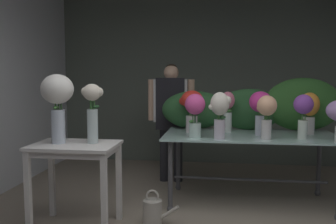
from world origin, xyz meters
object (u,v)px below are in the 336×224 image
at_px(vase_white_roses_tall, 58,98).
at_px(side_table_white, 75,156).
at_px(vase_magenta_freesia, 261,107).
at_px(vase_rosy_ranunculus, 228,109).
at_px(watering_can, 153,212).
at_px(florist, 171,110).
at_px(vase_ivory_hydrangea, 220,111).
at_px(display_table_glass, 250,144).
at_px(vase_violet_carnations, 303,111).
at_px(vase_cream_lisianthus_tall, 92,108).
at_px(vase_peach_stock, 267,112).
at_px(vase_scarlet_tulips, 192,106).
at_px(vase_sunset_lilies, 309,109).
at_px(vase_fuchsia_dahlias, 195,111).

bearing_deg(vase_white_roses_tall, side_table_white, 0.09).
distance_m(vase_magenta_freesia, vase_rosy_ranunculus, 0.39).
height_order(vase_magenta_freesia, watering_can, vase_magenta_freesia).
distance_m(florist, vase_magenta_freesia, 1.33).
bearing_deg(vase_ivory_hydrangea, display_table_glass, 46.37).
height_order(display_table_glass, vase_violet_carnations, vase_violet_carnations).
xyz_separation_m(vase_violet_carnations, watering_can, (-1.46, -0.51, -0.95)).
bearing_deg(vase_rosy_ranunculus, vase_cream_lisianthus_tall, -142.78).
bearing_deg(vase_peach_stock, vase_ivory_hydrangea, -173.57).
xyz_separation_m(vase_scarlet_tulips, vase_violet_carnations, (1.16, -0.31, -0.00)).
bearing_deg(vase_cream_lisianthus_tall, vase_violet_carnations, 16.67).
height_order(florist, vase_violet_carnations, florist).
xyz_separation_m(display_table_glass, vase_scarlet_tulips, (-0.66, 0.08, 0.41)).
bearing_deg(vase_violet_carnations, vase_rosy_ranunculus, 154.45).
bearing_deg(vase_magenta_freesia, display_table_glass, 159.13).
bearing_deg(vase_sunset_lilies, vase_violet_carnations, -112.29).
bearing_deg(watering_can, vase_sunset_lilies, 27.90).
height_order(vase_sunset_lilies, vase_peach_stock, vase_sunset_lilies).
bearing_deg(vase_ivory_hydrangea, vase_rosy_ranunculus, 79.43).
xyz_separation_m(vase_peach_stock, vase_white_roses_tall, (-1.95, -0.59, 0.16)).
bearing_deg(vase_rosy_ranunculus, vase_magenta_freesia, -26.22).
bearing_deg(vase_white_roses_tall, vase_cream_lisianthus_tall, 10.06).
bearing_deg(vase_rosy_ranunculus, vase_scarlet_tulips, -173.18).
bearing_deg(florist, vase_fuchsia_dahlias, -69.47).
bearing_deg(vase_fuchsia_dahlias, vase_scarlet_tulips, 99.21).
xyz_separation_m(vase_white_roses_tall, vase_cream_lisianthus_tall, (0.31, 0.06, -0.09)).
height_order(display_table_glass, florist, florist).
relative_size(side_table_white, vase_fuchsia_dahlias, 1.74).
bearing_deg(vase_cream_lisianthus_tall, vase_scarlet_tulips, 46.87).
bearing_deg(vase_fuchsia_dahlias, vase_sunset_lilies, 17.88).
bearing_deg(vase_violet_carnations, vase_sunset_lilies, 67.71).
bearing_deg(vase_cream_lisianthus_tall, vase_magenta_freesia, 26.13).
bearing_deg(vase_rosy_ranunculus, vase_white_roses_tall, -147.20).
height_order(vase_scarlet_tulips, vase_magenta_freesia, same).
xyz_separation_m(side_table_white, vase_peach_stock, (1.80, 0.59, 0.37)).
xyz_separation_m(vase_peach_stock, vase_cream_lisianthus_tall, (-1.64, -0.53, 0.07)).
distance_m(vase_peach_stock, vase_fuchsia_dahlias, 0.73).
bearing_deg(vase_fuchsia_dahlias, florist, 110.53).
xyz_separation_m(vase_white_roses_tall, watering_can, (0.86, 0.15, -1.09)).
distance_m(display_table_glass, vase_white_roses_tall, 2.10).
height_order(vase_violet_carnations, vase_rosy_ranunculus, vase_rosy_ranunculus).
bearing_deg(side_table_white, vase_cream_lisianthus_tall, 19.37).
bearing_deg(vase_scarlet_tulips, vase_cream_lisianthus_tall, -133.13).
distance_m(florist, vase_ivory_hydrangea, 1.26).
distance_m(vase_fuchsia_dahlias, vase_cream_lisianthus_tall, 1.06).
distance_m(vase_magenta_freesia, vase_peach_stock, 0.26).
xyz_separation_m(vase_peach_stock, watering_can, (-1.09, -0.44, -0.93)).
xyz_separation_m(side_table_white, vase_fuchsia_dahlias, (1.07, 0.60, 0.37)).
xyz_separation_m(vase_magenta_freesia, vase_white_roses_tall, (-1.92, -0.85, 0.13)).
height_order(vase_ivory_hydrangea, vase_sunset_lilies, vase_ivory_hydrangea).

